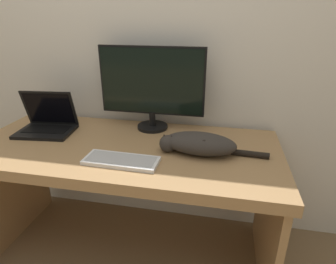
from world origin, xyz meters
name	(u,v)px	position (x,y,z in m)	size (l,w,h in m)	color
wall_back	(143,40)	(0.00, 0.83, 1.30)	(6.40, 0.06, 2.60)	silver
desk	(126,168)	(0.00, 0.39, 0.62)	(1.74, 0.77, 0.77)	#A37A4C
monitor	(152,86)	(0.09, 0.67, 1.05)	(0.66, 0.20, 0.52)	black
laptop	(47,124)	(-0.54, 0.48, 0.82)	(0.35, 0.28, 0.25)	black
external_keyboard	(121,160)	(0.06, 0.19, 0.78)	(0.38, 0.15, 0.02)	white
cat	(198,143)	(0.42, 0.37, 0.83)	(0.57, 0.20, 0.12)	#332D28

